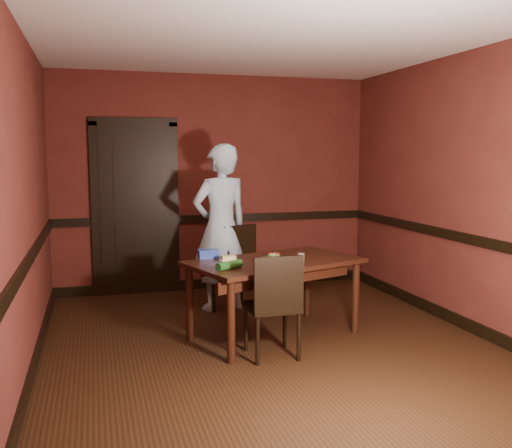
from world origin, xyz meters
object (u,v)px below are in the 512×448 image
sandwich_plate (274,258)px  food_tub (208,254)px  dining_table (274,298)px  cheese_saucer (228,259)px  chair_far (237,271)px  sauce_jar (301,257)px  person (221,228)px  chair_near (272,305)px

sandwich_plate → food_tub: food_tub is taller
dining_table → cheese_saucer: bearing=153.5°
sandwich_plate → chair_far: bearing=97.6°
sandwich_plate → food_tub: bearing=152.2°
dining_table → sandwich_plate: (-0.02, -0.03, 0.39)m
dining_table → cheese_saucer: (-0.42, 0.06, 0.39)m
sauce_jar → person: bearing=111.7°
sandwich_plate → food_tub: size_ratio=1.42×
person → cheese_saucer: size_ratio=10.75×
chair_far → dining_table: bearing=-102.4°
cheese_saucer → person: bearing=81.4°
sandwich_plate → sauce_jar: bearing=-23.2°
chair_near → sauce_jar: bearing=-137.7°
chair_far → chair_near: (-0.04, -1.36, -0.02)m
cheese_saucer → sauce_jar: bearing=-16.4°
dining_table → chair_near: 0.53m
chair_far → sandwich_plate: chair_far is taller
person → sandwich_plate: 1.16m
person → sandwich_plate: size_ratio=6.56×
chair_near → dining_table: bearing=-110.1°
sauce_jar → food_tub: bearing=153.5°
chair_near → sauce_jar: chair_near is taller
sandwich_plate → food_tub: (-0.56, 0.29, 0.02)m
chair_far → sauce_jar: chair_far is taller
person → sauce_jar: bearing=95.8°
chair_far → sauce_jar: (0.35, -1.00, 0.31)m
person → food_tub: person is taller
sauce_jar → food_tub: size_ratio=0.40×
dining_table → chair_far: bearing=80.4°
chair_far → chair_near: size_ratio=1.05×
dining_table → food_tub: food_tub is taller
person → sandwich_plate: person is taller
sandwich_plate → cheese_saucer: (-0.41, 0.09, 0.00)m
dining_table → chair_far: chair_far is taller
sauce_jar → food_tub: food_tub is taller
sauce_jar → cheese_saucer: bearing=163.6°
chair_far → sandwich_plate: (0.12, -0.90, 0.29)m
person → food_tub: (-0.30, -0.82, -0.14)m
person → sauce_jar: person is taller
dining_table → chair_far: (-0.14, 0.87, 0.10)m
chair_near → person: person is taller
sauce_jar → chair_near: bearing=-137.5°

